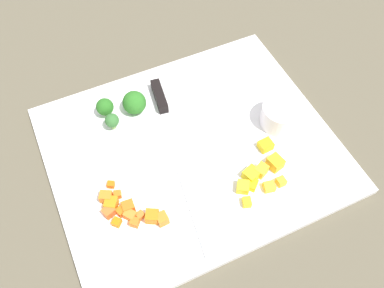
{
  "coord_description": "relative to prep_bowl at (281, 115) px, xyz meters",
  "views": [
    {
      "loc": [
        -0.16,
        -0.34,
        0.59
      ],
      "look_at": [
        0.0,
        0.0,
        0.02
      ],
      "focal_mm": 38.06,
      "sensor_mm": 36.0,
      "label": 1
    }
  ],
  "objects": [
    {
      "name": "carrot_dice_11",
      "position": [
        -0.31,
        -0.05,
        -0.01
      ],
      "size": [
        0.02,
        0.02,
        0.01
      ],
      "primitive_type": "cube",
      "rotation": [
        0.0,
        0.0,
        0.39
      ],
      "color": "orange",
      "rests_on": "cutting_board"
    },
    {
      "name": "pepper_dice_3",
      "position": [
        -0.13,
        -0.11,
        -0.01
      ],
      "size": [
        0.02,
        0.02,
        0.01
      ],
      "primitive_type": "cube",
      "rotation": [
        0.0,
        0.0,
        2.83
      ],
      "color": "yellow",
      "rests_on": "cutting_board"
    },
    {
      "name": "carrot_dice_1",
      "position": [
        -0.3,
        -0.07,
        -0.01
      ],
      "size": [
        0.02,
        0.02,
        0.01
      ],
      "primitive_type": "cube",
      "rotation": [
        0.0,
        0.0,
        0.86
      ],
      "color": "orange",
      "rests_on": "cutting_board"
    },
    {
      "name": "ground_plane",
      "position": [
        -0.16,
        0.02,
        -0.03
      ],
      "size": [
        4.0,
        4.0,
        0.0
      ],
      "primitive_type": "plane",
      "color": "brown"
    },
    {
      "name": "broccoli_floret_1",
      "position": [
        -0.22,
        0.13,
        -0.0
      ],
      "size": [
        0.04,
        0.04,
        0.04
      ],
      "color": "#8BB263",
      "rests_on": "cutting_board"
    },
    {
      "name": "carrot_dice_3",
      "position": [
        -0.31,
        0.0,
        -0.02
      ],
      "size": [
        0.01,
        0.01,
        0.01
      ],
      "primitive_type": "cube",
      "rotation": [
        0.0,
        0.0,
        1.08
      ],
      "color": "orange",
      "rests_on": "cutting_board"
    },
    {
      "name": "carrot_dice_9",
      "position": [
        -0.33,
        -0.04,
        -0.01
      ],
      "size": [
        0.02,
        0.02,
        0.02
      ],
      "primitive_type": "cube",
      "rotation": [
        0.0,
        0.0,
        1.9
      ],
      "color": "orange",
      "rests_on": "cutting_board"
    },
    {
      "name": "carrot_dice_5",
      "position": [
        -0.3,
        -0.06,
        -0.01
      ],
      "size": [
        0.02,
        0.02,
        0.01
      ],
      "primitive_type": "cube",
      "rotation": [
        0.0,
        0.0,
        2.23
      ],
      "color": "orange",
      "rests_on": "cutting_board"
    },
    {
      "name": "broccoli_floret_2",
      "position": [
        -0.27,
        0.11,
        -0.0
      ],
      "size": [
        0.02,
        0.02,
        0.03
      ],
      "color": "#97BF68",
      "rests_on": "cutting_board"
    },
    {
      "name": "carrot_dice_8",
      "position": [
        -0.26,
        -0.09,
        -0.01
      ],
      "size": [
        0.02,
        0.02,
        0.02
      ],
      "primitive_type": "cube",
      "rotation": [
        0.0,
        0.0,
        1.63
      ],
      "color": "orange",
      "rests_on": "cutting_board"
    },
    {
      "name": "prep_bowl",
      "position": [
        0.0,
        0.0,
        0.0
      ],
      "size": [
        0.07,
        0.07,
        0.04
      ],
      "primitive_type": "cylinder",
      "color": "white",
      "rests_on": "cutting_board"
    },
    {
      "name": "carrot_dice_0",
      "position": [
        -0.32,
        -0.03,
        -0.01
      ],
      "size": [
        0.03,
        0.03,
        0.02
      ],
      "primitive_type": "cube",
      "rotation": [
        0.0,
        0.0,
        0.99
      ],
      "color": "orange",
      "rests_on": "cutting_board"
    },
    {
      "name": "carrot_dice_10",
      "position": [
        -0.27,
        -0.08,
        -0.01
      ],
      "size": [
        0.03,
        0.03,
        0.02
      ],
      "primitive_type": "cube",
      "rotation": [
        0.0,
        0.0,
        2.64
      ],
      "color": "orange",
      "rests_on": "cutting_board"
    },
    {
      "name": "pepper_dice_6",
      "position": [
        -0.11,
        -0.09,
        -0.01
      ],
      "size": [
        0.02,
        0.02,
        0.01
      ],
      "primitive_type": "cube",
      "rotation": [
        0.0,
        0.0,
        2.28
      ],
      "color": "yellow",
      "rests_on": "cutting_board"
    },
    {
      "name": "carrot_dice_12",
      "position": [
        -0.3,
        -0.05,
        -0.01
      ],
      "size": [
        0.02,
        0.02,
        0.02
      ],
      "primitive_type": "cube",
      "rotation": [
        0.0,
        0.0,
        3.08
      ],
      "color": "orange",
      "rests_on": "cutting_board"
    },
    {
      "name": "carrot_dice_6",
      "position": [
        -0.31,
        -0.02,
        -0.02
      ],
      "size": [
        0.01,
        0.01,
        0.01
      ],
      "primitive_type": "cube",
      "rotation": [
        0.0,
        0.0,
        1.3
      ],
      "color": "orange",
      "rests_on": "cutting_board"
    },
    {
      "name": "carrot_dice_7",
      "position": [
        -0.32,
        -0.06,
        -0.02
      ],
      "size": [
        0.02,
        0.02,
        0.01
      ],
      "primitive_type": "cube",
      "rotation": [
        0.0,
        0.0,
        2.33
      ],
      "color": "orange",
      "rests_on": "cutting_board"
    },
    {
      "name": "pepper_dice_4",
      "position": [
        -0.05,
        -0.07,
        -0.01
      ],
      "size": [
        0.03,
        0.03,
        0.02
      ],
      "primitive_type": "cube",
      "rotation": [
        0.0,
        0.0,
        1.79
      ],
      "color": "yellow",
      "rests_on": "cutting_board"
    },
    {
      "name": "chef_knife",
      "position": [
        -0.18,
        0.06,
        -0.01
      ],
      "size": [
        0.07,
        0.34,
        0.02
      ],
      "rotation": [
        0.0,
        0.0,
        4.57
      ],
      "color": "silver",
      "rests_on": "cutting_board"
    },
    {
      "name": "carrot_dice_4",
      "position": [
        -0.29,
        -0.07,
        -0.02
      ],
      "size": [
        0.02,
        0.01,
        0.01
      ],
      "primitive_type": "cube",
      "rotation": [
        0.0,
        0.0,
        0.38
      ],
      "color": "orange",
      "rests_on": "cutting_board"
    },
    {
      "name": "cutting_board",
      "position": [
        -0.16,
        0.02,
        -0.03
      ],
      "size": [
        0.47,
        0.4,
        0.01
      ],
      "primitive_type": "cube",
      "color": "white",
      "rests_on": "ground_plane"
    },
    {
      "name": "broccoli_floret_0",
      "position": [
        -0.27,
        0.15,
        -0.0
      ],
      "size": [
        0.03,
        0.03,
        0.04
      ],
      "color": "#85B66D",
      "rests_on": "cutting_board"
    },
    {
      "name": "pepper_dice_0",
      "position": [
        -0.1,
        -0.08,
        -0.01
      ],
      "size": [
        0.03,
        0.03,
        0.02
      ],
      "primitive_type": "cube",
      "rotation": [
        0.0,
        0.0,
        1.91
      ],
      "color": "yellow",
      "rests_on": "cutting_board"
    },
    {
      "name": "pepper_dice_8",
      "position": [
        -0.08,
        -0.08,
        -0.01
      ],
      "size": [
        0.03,
        0.02,
        0.02
      ],
      "primitive_type": "cube",
      "rotation": [
        0.0,
        0.0,
        2.01
      ],
      "color": "yellow",
      "rests_on": "cutting_board"
    },
    {
      "name": "pepper_dice_1",
      "position": [
        -0.05,
        -0.04,
        -0.01
      ],
      "size": [
        0.02,
        0.02,
        0.02
      ],
      "primitive_type": "cube",
      "rotation": [
        0.0,
        0.0,
        1.64
      ],
      "color": "yellow",
      "rests_on": "cutting_board"
    },
    {
      "name": "carrot_dice_2",
      "position": [
        -0.33,
        -0.02,
        -0.01
      ],
      "size": [
        0.02,
        0.02,
        0.02
      ],
      "primitive_type": "cube",
      "rotation": [
        0.0,
        0.0,
        1.07
      ],
      "color": "orange",
      "rests_on": "cutting_board"
    },
    {
      "name": "pepper_dice_2",
      "position": [
        -0.06,
        -0.11,
        -0.01
      ],
      "size": [
        0.01,
        0.01,
        0.01
      ],
      "primitive_type": "cube",
      "rotation": [
        0.0,
        0.0,
        0.02
      ],
      "color": "yellow",
      "rests_on": "cutting_board"
    },
    {
      "name": "pepper_dice_5",
      "position": [
        -0.12,
        -0.09,
        -0.01
      ],
      "size": [
        0.03,
        0.03,
        0.01
      ],
      "primitive_type": "cube",
      "rotation": [
        0.0,
        0.0,
        0.99
      ],
      "color": "yellow",
      "rests_on": "cutting_board"
    },
    {
      "name": "pepper_dice_7",
      "position": [
        -0.09,
        -0.11,
        -0.01
      ],
      "size": [
        0.02,
        0.02,
        0.01
      ],
      "primitive_type": "cube",
      "rotation": [
        0.0,
        0.0,
        2.93
      ],
      "color": "yellow",
      "rests_on": "cutting_board"
    }
  ]
}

